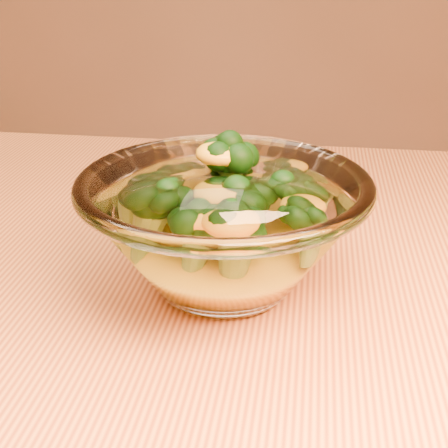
% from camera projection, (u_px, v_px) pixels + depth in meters
% --- Properties ---
extents(table, '(1.20, 0.80, 0.75)m').
position_uv_depth(table, '(172.00, 403.00, 0.51)').
color(table, '#CC7F3D').
rests_on(table, ground).
extents(glass_bowl, '(0.22, 0.22, 0.10)m').
position_uv_depth(glass_bowl, '(224.00, 230.00, 0.47)').
color(glass_bowl, white).
rests_on(glass_bowl, table).
extents(cheese_sauce, '(0.12, 0.12, 0.03)m').
position_uv_depth(cheese_sauce, '(224.00, 254.00, 0.48)').
color(cheese_sauce, '#FFA715').
rests_on(cheese_sauce, glass_bowl).
extents(broccoli_heap, '(0.15, 0.14, 0.09)m').
position_uv_depth(broccoli_heap, '(225.00, 208.00, 0.47)').
color(broccoli_heap, black).
rests_on(broccoli_heap, cheese_sauce).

